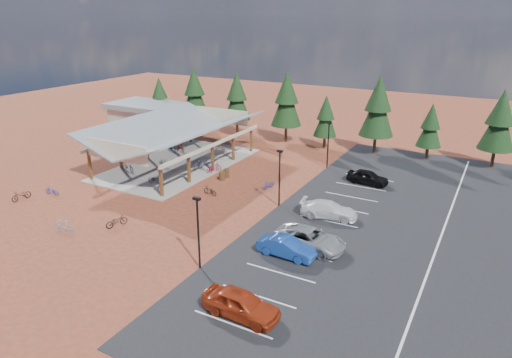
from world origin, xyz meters
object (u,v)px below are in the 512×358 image
bike_14 (269,184)px  car_2 (310,238)px  lamp_post_1 (279,174)px  lamp_post_0 (198,228)px  bike_13 (64,226)px  car_1 (287,247)px  bike_1 (163,162)px  bike_7 (220,146)px  bike_5 (200,165)px  car_4 (368,177)px  bike_12 (117,221)px  bike_pavilion (177,132)px  bike_3 (180,147)px  bike_6 (204,163)px  trash_bin_1 (226,173)px  car_3 (329,210)px  lamp_post_2 (328,142)px  bike_15 (214,168)px  bike_4 (156,179)px  trash_bin_0 (222,176)px  bike_2 (173,148)px  outbuilding (148,116)px  bike_0 (128,167)px  bike_8 (21,195)px  bike_10 (52,191)px  bike_16 (210,191)px  car_0 (241,304)px

bike_14 → car_2: car_2 is taller
lamp_post_1 → car_2: (5.37, -5.88, -2.20)m
lamp_post_0 → bike_13: (-12.36, -0.76, -2.46)m
car_1 → bike_1: bearing=62.1°
lamp_post_0 → bike_14: (-2.75, 15.32, -2.56)m
bike_7 → bike_14: 14.25m
bike_5 → car_4: (16.93, 4.75, 0.09)m
bike_12 → bike_pavilion: bearing=-51.7°
bike_3 → car_2: car_2 is taller
bike_13 → bike_6: bearing=162.5°
trash_bin_1 → car_1: size_ratio=0.22×
trash_bin_1 → car_3: bearing=-18.6°
lamp_post_2 → car_1: (4.40, -19.78, -2.25)m
bike_3 → bike_15: (8.02, -4.52, -0.05)m
lamp_post_2 → bike_1: bearing=-151.7°
bike_1 → car_2: size_ratio=0.29×
lamp_post_1 → bike_4: bearing=-175.0°
bike_4 → bike_12: bearing=-165.1°
bike_5 → trash_bin_0: bearing=-98.4°
bike_2 → bike_pavilion: bearing=-126.2°
lamp_post_0 → bike_7: lamp_post_0 is taller
outbuilding → bike_3: size_ratio=6.56×
bike_0 → bike_4: 5.42m
bike_12 → car_1: size_ratio=0.44×
bike_0 → bike_4: size_ratio=1.02×
bike_pavilion → bike_12: bearing=-70.0°
bike_8 → bike_10: bearing=61.1°
bike_0 → trash_bin_0: bearing=-66.3°
bike_5 → car_3: (16.34, -4.67, 0.08)m
bike_pavilion → bike_15: (4.99, -0.35, -3.27)m
bike_2 → bike_5: 8.14m
lamp_post_2 → car_1: bearing=-77.5°
trash_bin_0 → bike_7: bearing=124.2°
trash_bin_1 → bike_10: (-11.70, -12.07, -0.03)m
lamp_post_1 → bike_16: size_ratio=3.13×
bike_6 → trash_bin_0: bearing=-132.2°
bike_1 → bike_2: 5.74m
lamp_post_2 → bike_8: (-21.18, -22.17, -2.49)m
bike_15 → bike_pavilion: bearing=22.4°
bike_pavilion → bike_7: size_ratio=12.19×
bike_8 → trash_bin_0: bearing=48.9°
bike_15 → bike_2: bearing=2.4°
trash_bin_0 → bike_16: 4.13m
bike_1 → car_0: bearing=-119.2°
trash_bin_0 → bike_pavilion: bearing=165.0°
bike_0 → bike_12: bearing=-131.0°
trash_bin_1 → bike_0: size_ratio=0.53×
bike_2 → outbuilding: bearing=61.6°
outbuilding → bike_15: bearing=-30.9°
bike_6 → car_2: 20.64m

